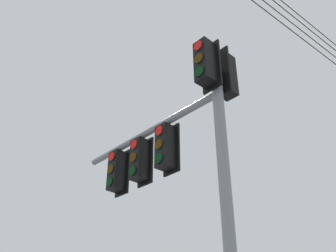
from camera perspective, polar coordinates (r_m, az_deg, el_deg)
The scene contains 1 object.
signal_mast_assembly at distance 7.11m, azimuth 1.93°, elevation -4.55°, with size 1.69×4.12×7.09m.
Camera 1 is at (5.30, 2.73, 2.03)m, focal length 41.21 mm.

